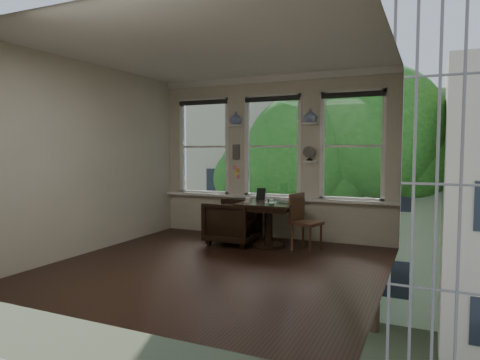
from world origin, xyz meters
The scene contains 25 objects.
ground centered at (0.00, 0.00, 0.00)m, with size 4.50×4.50×0.00m, color black.
ceiling centered at (0.00, 0.00, 3.00)m, with size 4.50×4.50×0.00m, color silver.
wall_back centered at (0.00, 2.25, 1.50)m, with size 4.50×4.50×0.00m, color beige.
wall_front centered at (0.00, -2.25, 1.50)m, with size 4.50×4.50×0.00m, color beige.
wall_left centered at (-2.25, 0.00, 1.50)m, with size 4.50×4.50×0.00m, color beige.
wall_right centered at (2.25, 0.00, 1.50)m, with size 4.50×4.50×0.00m, color beige.
window_left centered at (-1.45, 2.25, 1.70)m, with size 1.10×0.12×1.90m, color white, non-canonical shape.
window_center centered at (0.00, 2.25, 1.70)m, with size 1.10×0.12×1.90m, color white, non-canonical shape.
window_right centered at (1.45, 2.25, 1.70)m, with size 1.10×0.12×1.90m, color white, non-canonical shape.
shelf_left centered at (-0.72, 2.15, 2.10)m, with size 0.26×0.16×0.03m, color white.
shelf_right centered at (0.72, 2.15, 2.10)m, with size 0.26×0.16×0.03m, color white.
intercom centered at (-0.72, 2.18, 1.60)m, with size 0.14×0.06×0.28m, color #59544F.
sticky_notes centered at (-0.72, 2.19, 1.25)m, with size 0.16×0.01×0.24m, color pink, non-canonical shape.
desk_fan centered at (0.72, 2.13, 1.53)m, with size 0.20×0.20×0.24m, color #59544F, non-canonical shape.
vase_left centered at (-0.72, 2.15, 2.24)m, with size 0.24×0.24×0.25m, color silver.
vase_right centered at (0.72, 2.15, 2.24)m, with size 0.24×0.24×0.25m, color silver.
table centered at (0.22, 1.43, 0.38)m, with size 0.90×0.90×0.75m, color black, non-canonical shape.
armchair_left centered at (-0.44, 1.39, 0.38)m, with size 0.81×0.84×0.76m, color black.
cushion_red centered at (-0.44, 1.39, 0.45)m, with size 0.45×0.45×0.06m, color maroon.
side_chair_right centered at (0.88, 1.42, 0.46)m, with size 0.42×0.42×0.92m, color #412A17, non-canonical shape.
laptop centered at (0.49, 1.43, 0.76)m, with size 0.33×0.21×0.03m, color black.
mug centered at (-0.06, 1.21, 0.80)m, with size 0.11×0.11×0.10m, color white.
drinking_glass centered at (0.39, 1.11, 0.80)m, with size 0.13×0.13×0.11m, color white.
tablet centered at (0.00, 1.63, 0.86)m, with size 0.16×0.02×0.22m, color black.
papers centered at (0.25, 1.53, 0.75)m, with size 0.22×0.30×0.00m, color silver.
Camera 1 is at (2.73, -5.28, 1.63)m, focal length 32.00 mm.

